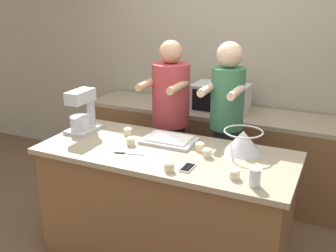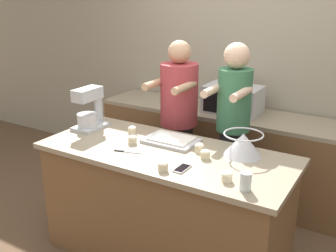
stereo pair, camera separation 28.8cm
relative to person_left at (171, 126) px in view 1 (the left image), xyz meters
name	(u,v)px [view 1 (the left image)]	position (x,y,z in m)	size (l,w,h in m)	color
back_wall	(231,60)	(0.28, 0.93, 0.49)	(10.00, 0.06, 2.70)	gray
island_counter	(166,205)	(0.28, -0.69, -0.40)	(1.91, 0.81, 0.93)	brown
back_counter	(217,151)	(0.28, 0.58, -0.42)	(2.80, 0.60, 0.89)	brown
person_left	(171,126)	(0.00, 0.00, 0.00)	(0.35, 0.51, 1.65)	#232328
person_right	(226,131)	(0.53, 0.00, 0.03)	(0.30, 0.48, 1.66)	#232328
stand_mixer	(82,113)	(-0.53, -0.60, 0.22)	(0.20, 0.30, 0.36)	#B2B7BC
mixing_bowl	(243,141)	(0.80, -0.48, 0.15)	(0.29, 0.29, 0.17)	#BCBCC1
baking_tray	(169,140)	(0.23, -0.53, 0.08)	(0.41, 0.28, 0.04)	#BCBCC1
microwave_oven	(220,98)	(0.29, 0.58, 0.16)	(0.55, 0.37, 0.27)	#B7B7BC
cell_phone	(188,168)	(0.54, -0.91, 0.07)	(0.07, 0.14, 0.01)	silver
drinking_glass	(255,177)	(1.00, -0.97, 0.12)	(0.07, 0.07, 0.11)	silver
knife	(127,153)	(0.05, -0.87, 0.07)	(0.22, 0.07, 0.01)	#BCBCC1
cupcake_0	(169,166)	(0.45, -1.00, 0.10)	(0.07, 0.07, 0.07)	beige
cupcake_1	(131,141)	(-0.01, -0.70, 0.10)	(0.07, 0.07, 0.07)	beige
cupcake_2	(235,173)	(0.87, -0.92, 0.10)	(0.07, 0.07, 0.07)	beige
cupcake_3	(128,131)	(-0.14, -0.53, 0.10)	(0.07, 0.07, 0.07)	beige
cupcake_4	(207,152)	(0.60, -0.67, 0.10)	(0.07, 0.07, 0.07)	beige
cupcake_5	(200,146)	(0.50, -0.59, 0.10)	(0.07, 0.07, 0.07)	beige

